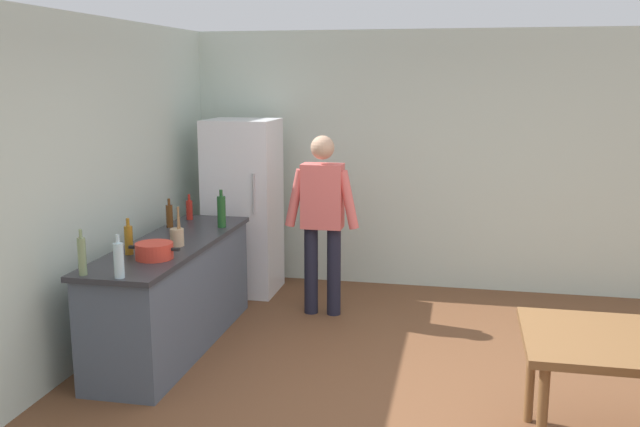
% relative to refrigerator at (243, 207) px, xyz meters
% --- Properties ---
extents(ground_plane, '(14.00, 14.00, 0.00)m').
position_rel_refrigerator_xyz_m(ground_plane, '(1.90, -2.40, -0.90)').
color(ground_plane, brown).
extents(wall_back, '(6.40, 0.12, 2.70)m').
position_rel_refrigerator_xyz_m(wall_back, '(1.90, 0.60, 0.45)').
color(wall_back, silver).
rests_on(wall_back, ground_plane).
extents(wall_left, '(0.12, 5.60, 2.70)m').
position_rel_refrigerator_xyz_m(wall_left, '(-0.70, -2.20, 0.45)').
color(wall_left, silver).
rests_on(wall_left, ground_plane).
extents(kitchen_counter, '(0.64, 2.20, 0.90)m').
position_rel_refrigerator_xyz_m(kitchen_counter, '(-0.10, -1.60, -0.45)').
color(kitchen_counter, '#4C5666').
rests_on(kitchen_counter, ground_plane).
extents(refrigerator, '(0.70, 0.67, 1.80)m').
position_rel_refrigerator_xyz_m(refrigerator, '(0.00, 0.00, 0.00)').
color(refrigerator, white).
rests_on(refrigerator, ground_plane).
extents(person, '(0.70, 0.22, 1.70)m').
position_rel_refrigerator_xyz_m(person, '(0.95, -0.55, 0.08)').
color(person, '#1E1E2D').
rests_on(person, ground_plane).
extents(cooking_pot, '(0.40, 0.28, 0.12)m').
position_rel_refrigerator_xyz_m(cooking_pot, '(-0.01, -2.12, 0.06)').
color(cooking_pot, red).
rests_on(cooking_pot, kitchen_counter).
extents(utensil_jar, '(0.11, 0.11, 0.32)m').
position_rel_refrigerator_xyz_m(utensil_jar, '(0.00, -1.72, 0.08)').
color(utensil_jar, tan).
rests_on(utensil_jar, kitchen_counter).
extents(bottle_sauce_red, '(0.06, 0.06, 0.24)m').
position_rel_refrigerator_xyz_m(bottle_sauce_red, '(-0.30, -0.72, 0.10)').
color(bottle_sauce_red, '#B22319').
rests_on(bottle_sauce_red, kitchen_counter).
extents(bottle_water_clear, '(0.07, 0.07, 0.30)m').
position_rel_refrigerator_xyz_m(bottle_water_clear, '(-0.02, -2.63, 0.13)').
color(bottle_water_clear, silver).
rests_on(bottle_water_clear, kitchen_counter).
extents(bottle_oil_amber, '(0.06, 0.06, 0.28)m').
position_rel_refrigerator_xyz_m(bottle_oil_amber, '(-0.25, -2.04, 0.12)').
color(bottle_oil_amber, '#996619').
rests_on(bottle_oil_amber, kitchen_counter).
extents(bottle_vinegar_tall, '(0.06, 0.06, 0.32)m').
position_rel_refrigerator_xyz_m(bottle_vinegar_tall, '(-0.30, -2.62, 0.14)').
color(bottle_vinegar_tall, gray).
rests_on(bottle_vinegar_tall, kitchen_counter).
extents(bottle_beer_brown, '(0.06, 0.06, 0.26)m').
position_rel_refrigerator_xyz_m(bottle_beer_brown, '(-0.34, -1.07, 0.11)').
color(bottle_beer_brown, '#5B3314').
rests_on(bottle_beer_brown, kitchen_counter).
extents(bottle_wine_green, '(0.08, 0.08, 0.34)m').
position_rel_refrigerator_xyz_m(bottle_wine_green, '(0.12, -0.98, 0.15)').
color(bottle_wine_green, '#1E5123').
rests_on(bottle_wine_green, kitchen_counter).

